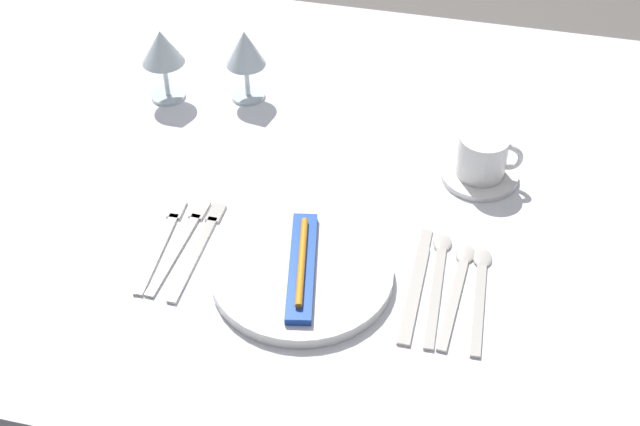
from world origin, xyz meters
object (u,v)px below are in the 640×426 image
(coffee_cup_left, at_px, (483,155))
(wine_glass_left, at_px, (245,52))
(fork_inner, at_px, (181,242))
(spoon_dessert, at_px, (458,282))
(dinner_plate, at_px, (301,273))
(dinner_knife, at_px, (415,286))
(wine_glass_centre, at_px, (162,50))
(spoon_soup, at_px, (438,274))
(spoon_tea, at_px, (480,286))
(fork_salad, at_px, (163,241))
(toothbrush_package, at_px, (301,265))
(fork_outer, at_px, (199,246))

(coffee_cup_left, height_order, wine_glass_left, wine_glass_left)
(fork_inner, relative_size, spoon_dessert, 1.00)
(dinner_plate, relative_size, coffee_cup_left, 2.52)
(dinner_knife, relative_size, wine_glass_centre, 1.69)
(coffee_cup_left, relative_size, wine_glass_centre, 0.76)
(spoon_soup, bearing_deg, wine_glass_left, 137.15)
(fork_inner, height_order, dinner_knife, same)
(dinner_plate, relative_size, spoon_tea, 1.27)
(spoon_soup, xyz_separation_m, wine_glass_left, (-0.40, 0.37, 0.09))
(fork_salad, distance_m, spoon_tea, 0.47)
(fork_inner, height_order, wine_glass_left, wine_glass_left)
(fork_salad, bearing_deg, fork_inner, 8.58)
(spoon_tea, bearing_deg, toothbrush_package, -170.93)
(fork_outer, distance_m, spoon_tea, 0.42)
(dinner_knife, distance_m, spoon_soup, 0.04)
(spoon_dessert, bearing_deg, spoon_tea, -2.31)
(fork_salad, distance_m, spoon_soup, 0.41)
(dinner_plate, bearing_deg, spoon_dessert, 10.64)
(fork_salad, distance_m, dinner_knife, 0.38)
(fork_salad, distance_m, wine_glass_left, 0.41)
(dinner_plate, height_order, fork_salad, dinner_plate)
(fork_salad, distance_m, wine_glass_centre, 0.39)
(toothbrush_package, bearing_deg, spoon_tea, 9.07)
(toothbrush_package, height_order, dinner_knife, toothbrush_package)
(spoon_dessert, distance_m, coffee_cup_left, 0.25)
(dinner_knife, xyz_separation_m, wine_glass_centre, (-0.51, 0.37, 0.10))
(fork_inner, xyz_separation_m, spoon_tea, (0.44, 0.01, -0.00))
(fork_salad, height_order, dinner_knife, same)
(fork_salad, xyz_separation_m, coffee_cup_left, (0.45, 0.26, 0.04))
(dinner_knife, distance_m, spoon_dessert, 0.06)
(spoon_tea, relative_size, wine_glass_centre, 1.52)
(dinner_plate, distance_m, toothbrush_package, 0.02)
(fork_inner, distance_m, spoon_dessert, 0.41)
(dinner_knife, height_order, wine_glass_left, wine_glass_left)
(fork_outer, height_order, wine_glass_left, wine_glass_left)
(coffee_cup_left, distance_m, wine_glass_centre, 0.59)
(spoon_soup, bearing_deg, coffee_cup_left, 81.08)
(toothbrush_package, bearing_deg, coffee_cup_left, 51.29)
(dinner_plate, bearing_deg, fork_outer, 170.98)
(coffee_cup_left, bearing_deg, fork_inner, -148.54)
(wine_glass_left, bearing_deg, fork_salad, -92.14)
(fork_inner, bearing_deg, spoon_soup, 3.35)
(fork_inner, relative_size, spoon_soup, 0.92)
(dinner_knife, xyz_separation_m, coffee_cup_left, (0.07, 0.27, 0.04))
(toothbrush_package, xyz_separation_m, dinner_knife, (0.16, 0.02, -0.02))
(dinner_plate, distance_m, spoon_soup, 0.20)
(toothbrush_package, distance_m, spoon_tea, 0.26)
(spoon_soup, distance_m, coffee_cup_left, 0.24)
(spoon_soup, height_order, spoon_dessert, same)
(fork_inner, height_order, spoon_soup, spoon_soup)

